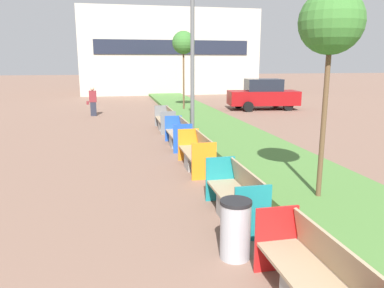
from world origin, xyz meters
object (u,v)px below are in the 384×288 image
at_px(street_lamp_post, 192,12).
at_px(bench_blue_frame, 179,136).
at_px(bench_red_frame, 315,287).
at_px(litter_bin, 235,229).
at_px(sapling_tree_far, 183,43).
at_px(bench_teal_frame, 236,199).
at_px(parked_car_distant, 263,95).
at_px(bench_orange_frame, 197,156).
at_px(sapling_tree_near, 331,24).
at_px(pedestrian_walking, 93,101).
at_px(bench_grey_frame, 166,121).

bearing_deg(street_lamp_post, bench_blue_frame, -133.96).
height_order(bench_red_frame, street_lamp_post, street_lamp_post).
xyz_separation_m(litter_bin, sapling_tree_far, (2.35, 16.63, 3.45)).
xyz_separation_m(bench_teal_frame, parked_car_distant, (6.83, 15.32, 0.55)).
relative_size(bench_blue_frame, parked_car_distant, 0.45).
distance_m(bench_orange_frame, bench_blue_frame, 2.84).
xyz_separation_m(bench_blue_frame, sapling_tree_far, (1.87, 9.05, 3.54)).
xyz_separation_m(sapling_tree_near, pedestrian_walking, (-5.11, 14.27, -2.77)).
xyz_separation_m(bench_red_frame, litter_bin, (-0.48, 1.44, 0.09)).
height_order(bench_grey_frame, sapling_tree_far, sapling_tree_far).
bearing_deg(bench_teal_frame, pedestrian_walking, 102.52).
relative_size(sapling_tree_far, pedestrian_walking, 2.93).
xyz_separation_m(sapling_tree_far, parked_car_distant, (4.95, 0.09, -2.99)).
bearing_deg(bench_orange_frame, litter_bin, -95.74).
height_order(bench_blue_frame, sapling_tree_far, sapling_tree_far).
relative_size(litter_bin, street_lamp_post, 0.11).
relative_size(bench_blue_frame, bench_grey_frame, 0.91).
distance_m(litter_bin, parked_car_distant, 18.25).
height_order(bench_teal_frame, pedestrian_walking, pedestrian_walking).
xyz_separation_m(bench_red_frame, sapling_tree_far, (1.87, 18.07, 3.53)).
xyz_separation_m(bench_grey_frame, sapling_tree_far, (1.87, 5.74, 3.53)).
relative_size(street_lamp_post, sapling_tree_far, 1.81).
relative_size(bench_orange_frame, street_lamp_post, 0.24).
bearing_deg(litter_bin, street_lamp_post, 82.44).
bearing_deg(bench_orange_frame, bench_teal_frame, -90.02).
relative_size(bench_orange_frame, bench_grey_frame, 0.93).
relative_size(litter_bin, parked_car_distant, 0.20).
height_order(bench_teal_frame, litter_bin, bench_teal_frame).
bearing_deg(sapling_tree_far, bench_blue_frame, -101.70).
distance_m(bench_grey_frame, parked_car_distant, 8.99).
relative_size(bench_blue_frame, street_lamp_post, 0.24).
relative_size(bench_red_frame, bench_blue_frame, 1.03).
relative_size(bench_red_frame, parked_car_distant, 0.46).
xyz_separation_m(bench_red_frame, bench_grey_frame, (0.00, 12.33, 0.00)).
bearing_deg(pedestrian_walking, bench_orange_frame, -73.91).
height_order(bench_teal_frame, bench_grey_frame, same).
distance_m(bench_red_frame, sapling_tree_near, 4.86).
bearing_deg(litter_bin, sapling_tree_far, 81.96).
height_order(pedestrian_walking, parked_car_distant, parked_car_distant).
height_order(litter_bin, pedestrian_walking, pedestrian_walking).
distance_m(bench_orange_frame, pedestrian_walking, 11.69).
xyz_separation_m(bench_orange_frame, bench_grey_frame, (0.00, 6.14, 0.00)).
xyz_separation_m(bench_orange_frame, bench_blue_frame, (-0.00, 2.84, -0.00)).
bearing_deg(street_lamp_post, bench_grey_frame, 102.90).
height_order(litter_bin, sapling_tree_near, sapling_tree_near).
xyz_separation_m(bench_teal_frame, sapling_tree_far, (1.87, 15.24, 3.54)).
relative_size(sapling_tree_near, parked_car_distant, 0.95).
relative_size(bench_teal_frame, bench_orange_frame, 0.96).
xyz_separation_m(bench_teal_frame, street_lamp_post, (0.61, 6.83, 4.16)).
bearing_deg(sapling_tree_near, parked_car_distant, 71.73).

